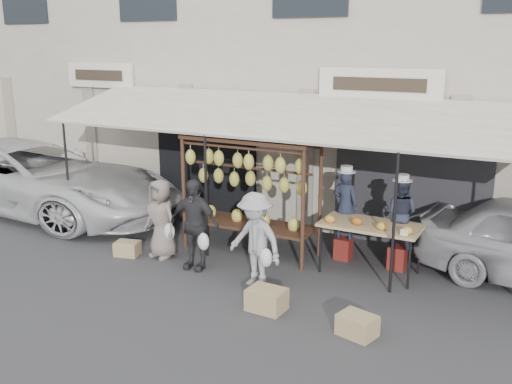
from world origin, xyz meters
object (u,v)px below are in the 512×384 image
at_px(vendor_right, 400,213).
at_px(customer_left, 161,219).
at_px(crate_near_a, 267,299).
at_px(van, 25,160).
at_px(customer_right, 255,240).
at_px(crate_near_b, 357,325).
at_px(crate_far, 127,248).
at_px(banana_rack, 249,173).
at_px(produce_table, 371,226).
at_px(vendor_left, 345,205).
at_px(customer_mid, 194,224).

distance_m(vendor_right, customer_left, 4.33).
height_order(crate_near_a, van, van).
xyz_separation_m(customer_right, crate_near_b, (2.02, -0.81, -0.65)).
bearing_deg(crate_near_a, crate_far, 166.63).
xyz_separation_m(vendor_right, crate_near_a, (-1.31, -2.54, -0.87)).
bearing_deg(crate_near_a, banana_rack, 124.73).
xyz_separation_m(vendor_right, van, (-8.97, -0.35, 0.17)).
relative_size(produce_table, vendor_left, 1.32).
xyz_separation_m(vendor_left, customer_mid, (-2.19, -1.67, -0.23)).
xyz_separation_m(vendor_right, customer_right, (-1.88, -1.84, -0.24)).
distance_m(vendor_left, customer_right, 2.06).
bearing_deg(crate_near_b, crate_near_a, 175.75).
xyz_separation_m(customer_left, customer_mid, (0.85, -0.17, 0.07)).
distance_m(produce_table, customer_mid, 3.06).
bearing_deg(crate_far, crate_near_b, -10.68).
bearing_deg(produce_table, customer_mid, -156.83).
relative_size(customer_left, crate_near_a, 2.69).
relative_size(produce_table, customer_left, 1.14).
distance_m(vendor_right, crate_near_a, 2.99).
bearing_deg(customer_mid, produce_table, 19.84).
height_order(banana_rack, crate_near_b, banana_rack).
height_order(produce_table, vendor_right, vendor_right).
bearing_deg(van, crate_near_a, -104.87).
height_order(crate_near_b, crate_far, crate_near_b).
relative_size(banana_rack, customer_mid, 1.59).
xyz_separation_m(customer_right, crate_near_a, (0.57, -0.71, -0.63)).
bearing_deg(customer_left, crate_near_b, -4.15).
bearing_deg(vendor_left, customer_mid, 41.69).
xyz_separation_m(produce_table, customer_left, (-3.67, -1.04, -0.12)).
distance_m(vendor_left, crate_near_b, 3.04).
bearing_deg(customer_left, crate_near_a, -9.67).
bearing_deg(van, banana_rack, -90.30).
bearing_deg(vendor_right, crate_near_b, 96.27).
bearing_deg(customer_mid, crate_near_b, -19.81).
height_order(customer_mid, crate_near_b, customer_mid).
height_order(customer_right, van, van).
relative_size(customer_left, crate_far, 3.39).
xyz_separation_m(banana_rack, crate_near_a, (1.41, -2.04, -1.40)).
distance_m(banana_rack, customer_left, 1.85).
relative_size(vendor_left, customer_left, 0.87).
distance_m(customer_mid, customer_right, 1.33).
distance_m(vendor_right, van, 8.98).
bearing_deg(van, customer_mid, -101.71).
height_order(vendor_left, customer_right, vendor_left).
relative_size(vendor_left, customer_right, 0.81).
xyz_separation_m(produce_table, customer_mid, (-2.82, -1.21, -0.05)).
bearing_deg(crate_near_a, crate_near_b, -4.25).
bearing_deg(banana_rack, crate_far, -147.80).
height_order(vendor_right, customer_right, vendor_right).
bearing_deg(customer_mid, vendor_right, 24.09).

